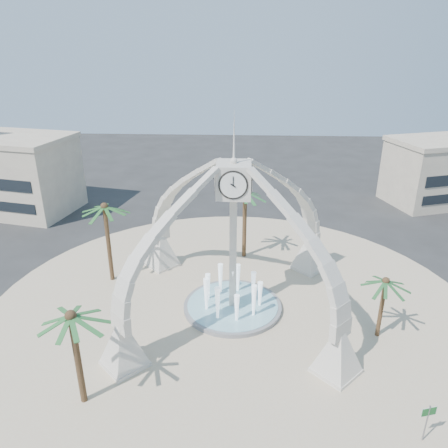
{
  "coord_description": "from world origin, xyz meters",
  "views": [
    {
      "loc": [
        0.81,
        -30.23,
        20.46
      ],
      "look_at": [
        -0.8,
        2.0,
        6.7
      ],
      "focal_mm": 35.0,
      "sensor_mm": 36.0,
      "label": 1
    }
  ],
  "objects_px": {
    "palm_east": "(386,282)",
    "clock_tower": "(233,237)",
    "palm_south": "(71,317)",
    "palm_west": "(104,208)",
    "street_sign": "(428,416)",
    "palm_north": "(245,193)",
    "fountain": "(233,306)"
  },
  "relations": [
    {
      "from": "street_sign",
      "to": "fountain",
      "type": "bearing_deg",
      "value": 115.55
    },
    {
      "from": "palm_east",
      "to": "palm_south",
      "type": "distance_m",
      "value": 21.02
    },
    {
      "from": "palm_north",
      "to": "street_sign",
      "type": "relative_size",
      "value": 3.05
    },
    {
      "from": "fountain",
      "to": "palm_south",
      "type": "relative_size",
      "value": 1.14
    },
    {
      "from": "palm_east",
      "to": "palm_south",
      "type": "relative_size",
      "value": 0.76
    },
    {
      "from": "palm_north",
      "to": "palm_south",
      "type": "height_order",
      "value": "palm_north"
    },
    {
      "from": "clock_tower",
      "to": "palm_south",
      "type": "distance_m",
      "value": 13.56
    },
    {
      "from": "palm_west",
      "to": "street_sign",
      "type": "xyz_separation_m",
      "value": [
        22.04,
        -16.4,
        -5.25
      ]
    },
    {
      "from": "palm_west",
      "to": "palm_south",
      "type": "bearing_deg",
      "value": -80.47
    },
    {
      "from": "street_sign",
      "to": "palm_south",
      "type": "bearing_deg",
      "value": 158.47
    },
    {
      "from": "fountain",
      "to": "street_sign",
      "type": "xyz_separation_m",
      "value": [
        10.86,
        -12.26,
        1.54
      ]
    },
    {
      "from": "clock_tower",
      "to": "street_sign",
      "type": "bearing_deg",
      "value": -48.48
    },
    {
      "from": "clock_tower",
      "to": "palm_south",
      "type": "xyz_separation_m",
      "value": [
        -8.75,
        -10.36,
        -0.36
      ]
    },
    {
      "from": "clock_tower",
      "to": "palm_south",
      "type": "relative_size",
      "value": 2.56
    },
    {
      "from": "palm_north",
      "to": "palm_south",
      "type": "distance_m",
      "value": 21.98
    },
    {
      "from": "clock_tower",
      "to": "palm_west",
      "type": "height_order",
      "value": "clock_tower"
    },
    {
      "from": "palm_west",
      "to": "street_sign",
      "type": "distance_m",
      "value": 27.97
    },
    {
      "from": "palm_west",
      "to": "fountain",
      "type": "bearing_deg",
      "value": -20.29
    },
    {
      "from": "palm_south",
      "to": "street_sign",
      "type": "distance_m",
      "value": 20.16
    },
    {
      "from": "fountain",
      "to": "palm_east",
      "type": "relative_size",
      "value": 1.5
    },
    {
      "from": "palm_west",
      "to": "clock_tower",
      "type": "bearing_deg",
      "value": -20.29
    },
    {
      "from": "palm_west",
      "to": "palm_north",
      "type": "xyz_separation_m",
      "value": [
        12.04,
        5.27,
        -0.22
      ]
    },
    {
      "from": "palm_west",
      "to": "palm_north",
      "type": "distance_m",
      "value": 13.14
    },
    {
      "from": "palm_west",
      "to": "palm_south",
      "type": "xyz_separation_m",
      "value": [
        2.43,
        -14.49,
        -0.95
      ]
    },
    {
      "from": "clock_tower",
      "to": "palm_south",
      "type": "height_order",
      "value": "clock_tower"
    },
    {
      "from": "palm_south",
      "to": "palm_west",
      "type": "bearing_deg",
      "value": 99.53
    },
    {
      "from": "palm_east",
      "to": "clock_tower",
      "type": "bearing_deg",
      "value": 164.65
    },
    {
      "from": "clock_tower",
      "to": "palm_east",
      "type": "xyz_separation_m",
      "value": [
        10.89,
        -2.99,
        -1.85
      ]
    },
    {
      "from": "fountain",
      "to": "palm_north",
      "type": "bearing_deg",
      "value": 84.8
    },
    {
      "from": "street_sign",
      "to": "clock_tower",
      "type": "bearing_deg",
      "value": 115.55
    },
    {
      "from": "palm_east",
      "to": "palm_west",
      "type": "xyz_separation_m",
      "value": [
        -22.07,
        7.12,
        2.43
      ]
    },
    {
      "from": "clock_tower",
      "to": "fountain",
      "type": "distance_m",
      "value": 6.2
    }
  ]
}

